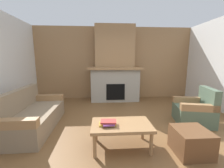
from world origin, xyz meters
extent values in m
plane|color=brown|center=(0.00, 0.00, 0.00)|extent=(9.00, 9.00, 0.00)
cube|color=#997047|center=(0.00, 3.00, 1.35)|extent=(6.00, 0.12, 2.70)
cube|color=gray|center=(0.00, 2.59, 0.57)|extent=(1.70, 0.70, 1.15)
cube|color=black|center=(0.00, 2.26, 0.38)|extent=(0.64, 0.08, 0.56)
cube|color=#997047|center=(0.00, 2.54, 1.19)|extent=(1.90, 0.82, 0.08)
cube|color=#997047|center=(0.00, 2.69, 1.97)|extent=(1.40, 0.50, 1.47)
cube|color=#847056|center=(-1.94, 0.43, 0.20)|extent=(0.88, 1.82, 0.40)
cube|color=#847056|center=(-2.28, 0.42, 0.62)|extent=(0.20, 1.80, 0.45)
cube|color=#997047|center=(-1.92, -0.39, 0.48)|extent=(0.84, 0.18, 0.15)
cube|color=#997047|center=(-1.96, 1.25, 0.48)|extent=(0.84, 0.18, 0.15)
cube|color=#4C604C|center=(1.68, 0.47, 0.20)|extent=(0.91, 0.91, 0.40)
cube|color=#4C604C|center=(1.99, 0.41, 0.62)|extent=(0.30, 0.77, 0.45)
cube|color=#997047|center=(1.75, 0.78, 0.48)|extent=(0.77, 0.30, 0.15)
cube|color=#997047|center=(1.62, 0.17, 0.48)|extent=(0.77, 0.30, 0.15)
cube|color=#997047|center=(-0.14, -0.40, 0.41)|extent=(1.00, 0.60, 0.05)
cylinder|color=#997047|center=(-0.58, -0.64, 0.19)|extent=(0.06, 0.06, 0.38)
cylinder|color=#997047|center=(0.30, -0.64, 0.19)|extent=(0.06, 0.06, 0.38)
cylinder|color=#997047|center=(-0.58, -0.16, 0.19)|extent=(0.06, 0.06, 0.38)
cylinder|color=#997047|center=(0.30, -0.16, 0.19)|extent=(0.06, 0.06, 0.38)
cube|color=brown|center=(0.95, -0.63, 0.20)|extent=(0.52, 0.52, 0.40)
cube|color=gold|center=(-0.37, -0.43, 0.44)|extent=(0.27, 0.16, 0.03)
cube|color=#7A3D84|center=(-0.36, -0.46, 0.47)|extent=(0.21, 0.23, 0.02)
cube|color=#B23833|center=(-0.36, -0.45, 0.49)|extent=(0.26, 0.18, 0.03)
camera|label=1|loc=(-0.45, -2.68, 1.49)|focal=23.31mm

